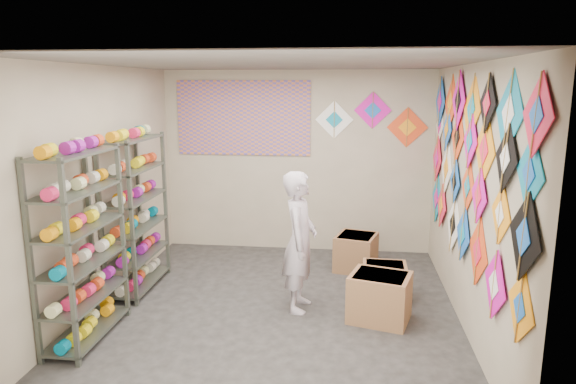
# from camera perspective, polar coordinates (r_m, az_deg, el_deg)

# --- Properties ---
(ground) EXTENTS (4.50, 4.50, 0.00)m
(ground) POSITION_cam_1_polar(r_m,az_deg,el_deg) (5.93, -1.34, -12.97)
(ground) COLOR black
(room_walls) EXTENTS (4.50, 4.50, 4.50)m
(room_walls) POSITION_cam_1_polar(r_m,az_deg,el_deg) (5.45, -1.42, 2.93)
(room_walls) COLOR tan
(room_walls) RESTS_ON ground
(shelf_rack_front) EXTENTS (0.40, 1.10, 1.90)m
(shelf_rack_front) POSITION_cam_1_polar(r_m,az_deg,el_deg) (5.38, -21.99, -5.68)
(shelf_rack_front) COLOR #4C5147
(shelf_rack_front) RESTS_ON ground
(shelf_rack_back) EXTENTS (0.40, 1.10, 1.90)m
(shelf_rack_back) POSITION_cam_1_polar(r_m,az_deg,el_deg) (6.50, -16.55, -2.35)
(shelf_rack_back) COLOR #4C5147
(shelf_rack_back) RESTS_ON ground
(string_spools) EXTENTS (0.12, 2.36, 0.12)m
(string_spools) POSITION_cam_1_polar(r_m,az_deg,el_deg) (5.90, -19.07, -2.97)
(string_spools) COLOR #F32259
(string_spools) RESTS_ON ground
(kite_wall_display) EXTENTS (0.06, 4.29, 2.07)m
(kite_wall_display) POSITION_cam_1_polar(r_m,az_deg,el_deg) (5.59, 19.24, 2.80)
(kite_wall_display) COLOR orange
(kite_wall_display) RESTS_ON room_walls
(back_wall_kites) EXTENTS (1.62, 0.02, 0.80)m
(back_wall_kites) POSITION_cam_1_polar(r_m,az_deg,el_deg) (7.59, 9.37, 7.94)
(back_wall_kites) COLOR white
(back_wall_kites) RESTS_ON room_walls
(poster) EXTENTS (2.00, 0.01, 1.10)m
(poster) POSITION_cam_1_polar(r_m,az_deg,el_deg) (7.73, -4.99, 8.19)
(poster) COLOR #5A489C
(poster) RESTS_ON room_walls
(shopkeeper) EXTENTS (0.63, 0.46, 1.57)m
(shopkeeper) POSITION_cam_1_polar(r_m,az_deg,el_deg) (5.70, 1.32, -5.52)
(shopkeeper) COLOR beige
(shopkeeper) RESTS_ON ground
(carton_a) EXTENTS (0.73, 0.66, 0.51)m
(carton_a) POSITION_cam_1_polar(r_m,az_deg,el_deg) (5.69, 10.15, -11.45)
(carton_a) COLOR #91623F
(carton_a) RESTS_ON ground
(carton_b) EXTENTS (0.52, 0.43, 0.42)m
(carton_b) POSITION_cam_1_polar(r_m,az_deg,el_deg) (6.27, 10.64, -9.70)
(carton_b) COLOR #91623F
(carton_b) RESTS_ON ground
(carton_c) EXTENTS (0.63, 0.67, 0.49)m
(carton_c) POSITION_cam_1_polar(r_m,az_deg,el_deg) (7.12, 7.57, -6.63)
(carton_c) COLOR #91623F
(carton_c) RESTS_ON ground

